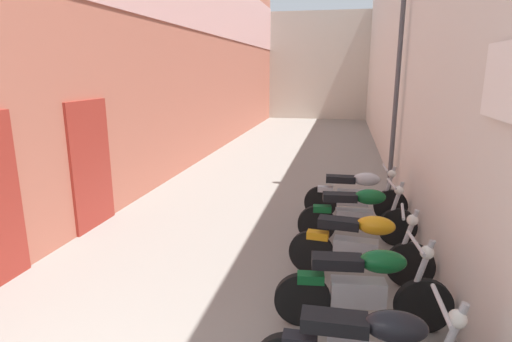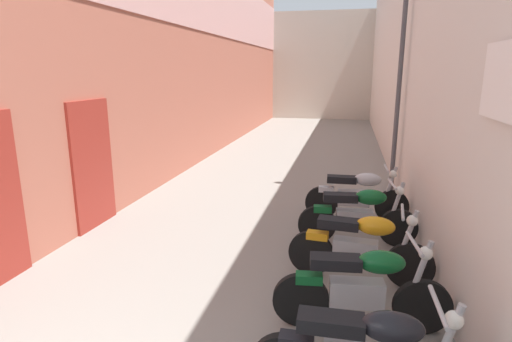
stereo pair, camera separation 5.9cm
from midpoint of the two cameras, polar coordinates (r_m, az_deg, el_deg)
ground_plane at (r=10.63m, az=3.89°, el=-0.92°), size 39.22×39.22×0.00m
building_left at (r=12.93m, az=-7.94°, el=16.86°), size 0.45×23.22×6.78m
building_right at (r=12.27m, az=19.86°, el=15.82°), size 0.45×23.22×6.60m
building_far_end at (r=24.83m, az=9.26°, el=14.08°), size 8.45×2.00×5.84m
motorcycle_third at (r=4.59m, az=14.88°, el=-15.11°), size 1.85×0.58×1.04m
motorcycle_fourth at (r=5.55m, az=14.49°, el=-9.84°), size 1.85×0.58×1.04m
motorcycle_fifth at (r=6.68m, az=14.20°, el=-5.77°), size 1.85×0.58×1.04m
motorcycle_sixth at (r=7.73m, az=14.01°, el=-3.08°), size 1.85×0.58×1.04m
street_lamp at (r=9.42m, az=19.04°, el=14.28°), size 0.79×0.18×4.98m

